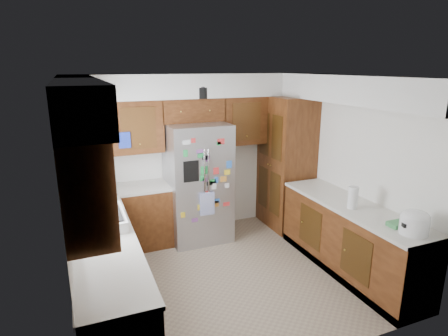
{
  "coord_description": "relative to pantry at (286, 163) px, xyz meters",
  "views": [
    {
      "loc": [
        -1.69,
        -3.94,
        2.61
      ],
      "look_at": [
        0.08,
        0.35,
        1.34
      ],
      "focal_mm": 30.0,
      "sensor_mm": 36.0,
      "label": 1
    }
  ],
  "objects": [
    {
      "name": "right_counter_run",
      "position": [
        0.0,
        -1.62,
        -0.65
      ],
      "size": [
        0.63,
        2.25,
        0.92
      ],
      "color": "#3F1E0C",
      "rests_on": "ground"
    },
    {
      "name": "bridge_cabinet",
      "position": [
        -1.5,
        0.28,
        0.9
      ],
      "size": [
        0.96,
        0.34,
        0.35
      ],
      "primitive_type": "cube",
      "color": "#3F1E0C",
      "rests_on": "fridge"
    },
    {
      "name": "left_counter_run",
      "position": [
        -2.86,
        -1.12,
        -0.65
      ],
      "size": [
        1.36,
        3.2,
        0.92
      ],
      "color": "#3F1E0C",
      "rests_on": "ground"
    },
    {
      "name": "room_shell",
      "position": [
        -1.61,
        -0.79,
        0.75
      ],
      "size": [
        3.64,
        3.24,
        2.52
      ],
      "color": "white",
      "rests_on": "ground"
    },
    {
      "name": "floor",
      "position": [
        -1.5,
        -1.15,
        -1.07
      ],
      "size": [
        3.6,
        3.6,
        0.0
      ],
      "primitive_type": "plane",
      "color": "gray",
      "rests_on": "ground"
    },
    {
      "name": "rice_cooker",
      "position": [
        -0.0,
        -2.53,
        -0.02
      ],
      "size": [
        0.3,
        0.29,
        0.26
      ],
      "color": "white",
      "rests_on": "right_counter_run"
    },
    {
      "name": "fridge_top_items",
      "position": [
        -1.55,
        0.23,
        1.19
      ],
      "size": [
        0.63,
        0.36,
        0.25
      ],
      "color": "blue",
      "rests_on": "bridge_cabinet"
    },
    {
      "name": "fridge",
      "position": [
        -1.5,
        0.05,
        -0.17
      ],
      "size": [
        0.9,
        0.79,
        1.8
      ],
      "color": "#AAAAAF",
      "rests_on": "ground"
    },
    {
      "name": "sink_assembly",
      "position": [
        -3.0,
        -1.05,
        -0.09
      ],
      "size": [
        0.52,
        0.7,
        0.37
      ],
      "color": "white",
      "rests_on": "left_counter_run"
    },
    {
      "name": "left_counter_clutter",
      "position": [
        -2.97,
        -0.29,
        -0.02
      ],
      "size": [
        0.35,
        0.93,
        0.38
      ],
      "color": "black",
      "rests_on": "left_counter_run"
    },
    {
      "name": "paper_towel",
      "position": [
        -0.09,
        -1.71,
        -0.02
      ],
      "size": [
        0.12,
        0.12,
        0.27
      ],
      "primitive_type": "cylinder",
      "color": "white",
      "rests_on": "right_counter_run"
    },
    {
      "name": "pantry",
      "position": [
        0.0,
        0.0,
        0.0
      ],
      "size": [
        0.6,
        0.9,
        2.15
      ],
      "primitive_type": "cube",
      "color": "#3F1E0C",
      "rests_on": "ground"
    }
  ]
}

